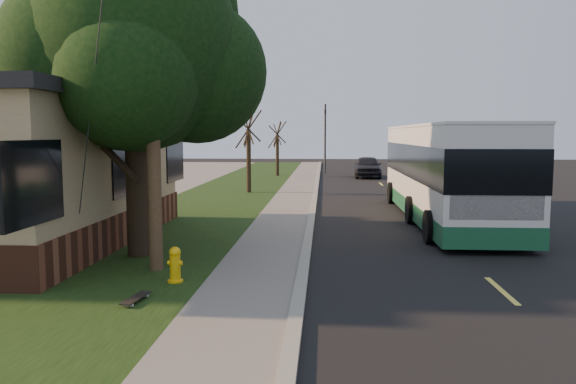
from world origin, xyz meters
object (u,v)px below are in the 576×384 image
object	(u,v)px
skateboarder	(150,218)
dumpster	(20,206)
transit_bus	(444,170)
leafy_tree	(137,50)
skateboard_main	(136,298)
bare_tree_near	(249,153)
distant_car	(368,167)
bare_tree_far	(277,149)
traffic_signal	(325,133)
utility_pole	(151,64)
fire_hydrant	(175,265)

from	to	relation	value
skateboarder	dumpster	size ratio (longest dim) A/B	0.98
transit_bus	leafy_tree	bearing A→B (deg)	-142.85
skateboard_main	dumpster	bearing A→B (deg)	129.75
bare_tree_near	distant_car	world-z (taller)	bare_tree_near
bare_tree_far	traffic_signal	distance (m)	5.44
leafy_tree	skateboarder	xyz separation A→B (m)	(0.18, 0.11, -4.18)
utility_pole	distant_car	size ratio (longest dim) A/B	1.98
bare_tree_near	distant_car	distance (m)	13.58
fire_hydrant	transit_bus	bearing A→B (deg)	51.93
utility_pole	bare_tree_near	bearing A→B (deg)	90.66
bare_tree_far	skateboard_main	size ratio (longest dim) A/B	4.51
fire_hydrant	skateboarder	bearing A→B (deg)	116.71
traffic_signal	skateboard_main	world-z (taller)	traffic_signal
leafy_tree	traffic_signal	world-z (taller)	leafy_tree
skateboard_main	distant_car	world-z (taller)	distant_car
traffic_signal	skateboarder	size ratio (longest dim) A/B	3.01
transit_bus	skateboard_main	distance (m)	13.44
fire_hydrant	skateboarder	distance (m)	3.14
traffic_signal	transit_bus	world-z (taller)	traffic_signal
traffic_signal	skateboarder	world-z (taller)	traffic_signal
bare_tree_near	traffic_signal	size ratio (longest dim) A/B	0.78
leafy_tree	fire_hydrant	bearing A→B (deg)	-59.33
leafy_tree	skateboard_main	distance (m)	6.58
leafy_tree	distant_car	world-z (taller)	leafy_tree
fire_hydrant	bare_tree_near	world-z (taller)	bare_tree_near
skateboarder	dumpster	bearing A→B (deg)	-30.19
fire_hydrant	distant_car	size ratio (longest dim) A/B	0.16
skateboarder	utility_pole	bearing A→B (deg)	114.87
utility_pole	skateboard_main	distance (m)	5.11
skateboard_main	distant_car	bearing A→B (deg)	78.08
fire_hydrant	skateboarder	size ratio (longest dim) A/B	0.40
bare_tree_far	traffic_signal	xyz separation A→B (m)	(3.50, 4.00, 1.16)
dumpster	bare_tree_near	bearing A→B (deg)	62.52
utility_pole	skateboard_main	xyz separation A→B (m)	(0.35, -2.39, -4.50)
fire_hydrant	dumpster	bearing A→B (deg)	136.86
distant_car	skateboarder	bearing A→B (deg)	-103.51
utility_pole	leafy_tree	bearing A→B (deg)	117.60
utility_pole	traffic_signal	xyz separation A→B (m)	(3.81, 33.01, -1.47)
transit_bus	utility_pole	bearing A→B (deg)	-133.80
traffic_signal	transit_bus	xyz separation A→B (m)	(4.30, -24.56, -1.33)
utility_pole	bare_tree_far	xyz separation A→B (m)	(0.31, 29.01, -2.63)
traffic_signal	distant_car	world-z (taller)	traffic_signal
fire_hydrant	transit_bus	xyz separation A→B (m)	(7.40, 9.44, 1.40)
traffic_signal	distant_car	size ratio (longest dim) A/B	1.20
transit_bus	skateboard_main	world-z (taller)	transit_bus
transit_bus	bare_tree_near	bearing A→B (deg)	134.11
fire_hydrant	bare_tree_near	distance (m)	18.10
skateboard_main	dumpster	xyz separation A→B (m)	(-6.54, 7.87, 0.64)
utility_pole	transit_bus	distance (m)	12.04
skateboarder	bare_tree_far	bearing A→B (deg)	-88.36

